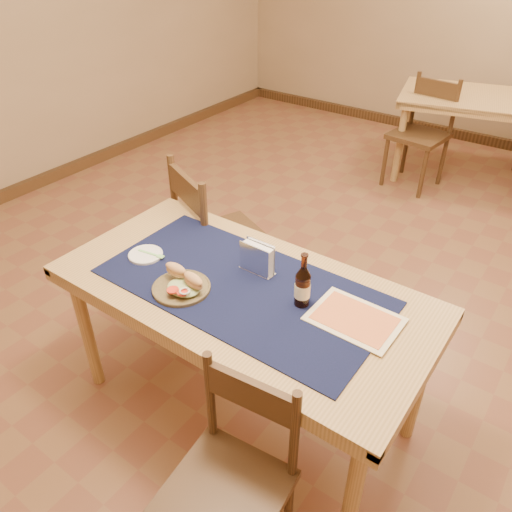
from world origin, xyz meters
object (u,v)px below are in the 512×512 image
Objects in this scene: back_table at (500,108)px; napkin_holder at (257,259)px; chair_main_near at (231,480)px; main_table at (242,302)px; sandwich_plate at (183,285)px; chair_main_far at (217,239)px; beer_bottle at (303,286)px.

napkin_holder is at bearing -94.14° from back_table.
chair_main_near is 0.87m from napkin_holder.
back_table is 11.32× the size of napkin_holder.
main_table is 6.61× the size of sandwich_plate.
napkin_holder is (0.56, -0.39, 0.31)m from chair_main_far.
chair_main_near is at bearing -35.64° from sandwich_plate.
chair_main_near is at bearing -79.83° from beer_bottle.
chair_main_far is 0.83m from sandwich_plate.
beer_bottle reaches higher than main_table.
chair_main_far is at bearing -105.59° from back_table.
chair_main_near is 0.74m from beer_bottle.
sandwich_plate is at bearing -154.64° from beer_bottle.
sandwich_plate is at bearing -60.15° from chair_main_far.
main_table is 0.88× the size of back_table.
chair_main_near is at bearing -60.90° from napkin_holder.
main_table and back_table have the same top height.
beer_bottle reaches higher than napkin_holder.
napkin_holder is at bearing 58.82° from sandwich_plate.
main_table is 0.27m from sandwich_plate.
beer_bottle is at bearing -15.57° from napkin_holder.
sandwich_plate is (-0.41, -3.53, 0.11)m from back_table.
back_table is 7.67× the size of beer_bottle.
main_table is at bearing -42.06° from chair_main_far.
chair_main_near is 3.54× the size of beer_bottle.
napkin_holder is (-0.27, 0.08, -0.02)m from beer_bottle.
main_table is at bearing 42.31° from sandwich_plate.
back_table is 3.26m from napkin_holder.
chair_main_far is 6.14× the size of napkin_holder.
back_table is at bearing 92.09° from chair_main_near.
chair_main_near is 3.46× the size of sandwich_plate.
napkin_holder is at bearing 93.80° from main_table.
main_table is at bearing -170.15° from beer_bottle.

